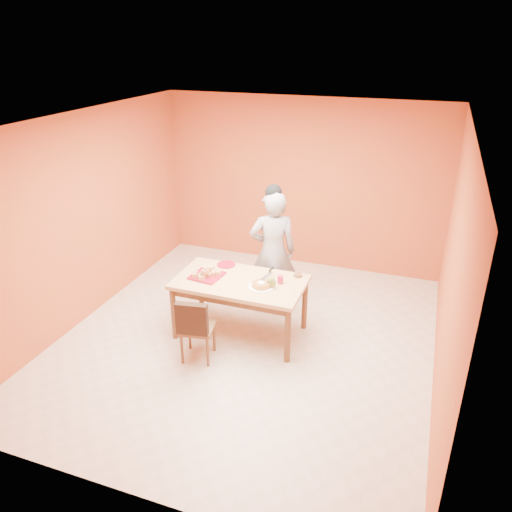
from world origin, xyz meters
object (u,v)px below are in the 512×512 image
(dining_table, at_px, (240,287))
(egg_ornament, at_px, (271,282))
(dining_chair, at_px, (197,327))
(person, at_px, (273,252))
(checker_tin, at_px, (298,275))
(pastry_platter, at_px, (207,276))
(sponge_cake, at_px, (261,285))
(red_dinner_plate, at_px, (226,265))
(magenta_glass, at_px, (280,279))

(dining_table, bearing_deg, egg_ornament, -6.47)
(dining_chair, relative_size, person, 0.48)
(checker_tin, bearing_deg, pastry_platter, -160.06)
(dining_table, relative_size, person, 0.93)
(sponge_cake, bearing_deg, pastry_platter, 176.41)
(person, height_order, egg_ornament, person)
(red_dinner_plate, relative_size, sponge_cake, 1.09)
(checker_tin, bearing_deg, person, 139.54)
(dining_table, height_order, egg_ornament, egg_ornament)
(dining_table, relative_size, sponge_cake, 7.22)
(egg_ornament, height_order, checker_tin, egg_ornament)
(egg_ornament, relative_size, checker_tin, 1.33)
(checker_tin, bearing_deg, dining_chair, -131.74)
(dining_chair, xyz_separation_m, red_dinner_plate, (-0.05, 1.03, 0.34))
(person, distance_m, magenta_glass, 0.72)
(magenta_glass, distance_m, checker_tin, 0.30)
(dining_table, relative_size, dining_chair, 1.92)
(sponge_cake, distance_m, checker_tin, 0.55)
(dining_table, distance_m, person, 0.79)
(dining_table, bearing_deg, person, 76.05)
(dining_table, distance_m, egg_ornament, 0.46)
(dining_table, xyz_separation_m, person, (0.18, 0.74, 0.19))
(pastry_platter, distance_m, egg_ornament, 0.86)
(dining_table, height_order, magenta_glass, magenta_glass)
(egg_ornament, distance_m, checker_tin, 0.46)
(dining_chair, distance_m, pastry_platter, 0.74)
(dining_chair, distance_m, magenta_glass, 1.16)
(sponge_cake, bearing_deg, egg_ornament, 18.01)
(dining_chair, relative_size, magenta_glass, 8.05)
(dining_table, relative_size, red_dinner_plate, 6.60)
(dining_chair, height_order, magenta_glass, magenta_glass)
(red_dinner_plate, bearing_deg, checker_tin, 0.00)
(egg_ornament, xyz_separation_m, magenta_glass, (0.07, 0.14, -0.02))
(pastry_platter, height_order, egg_ornament, egg_ornament)
(red_dinner_plate, xyz_separation_m, magenta_glass, (0.82, -0.25, 0.04))
(red_dinner_plate, xyz_separation_m, checker_tin, (0.97, 0.00, 0.01))
(person, height_order, sponge_cake, person)
(red_dinner_plate, bearing_deg, sponge_cake, -34.32)
(sponge_cake, distance_m, egg_ornament, 0.13)
(pastry_platter, height_order, checker_tin, checker_tin)
(checker_tin, bearing_deg, egg_ornament, -118.87)
(dining_table, distance_m, pastry_platter, 0.44)
(person, distance_m, sponge_cake, 0.84)
(magenta_glass, bearing_deg, sponge_cake, -135.40)
(dining_table, bearing_deg, sponge_cake, -15.49)
(pastry_platter, bearing_deg, sponge_cake, -3.59)
(egg_ornament, bearing_deg, checker_tin, 47.63)
(person, height_order, magenta_glass, person)
(dining_table, height_order, checker_tin, checker_tin)
(dining_chair, bearing_deg, pastry_platter, 93.40)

